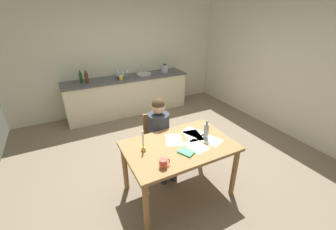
# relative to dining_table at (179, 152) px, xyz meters

# --- Properties ---
(ground_plane) EXTENTS (5.20, 5.20, 0.04)m
(ground_plane) POSITION_rel_dining_table_xyz_m (0.23, 0.64, -0.69)
(ground_plane) COLOR #7A6B56
(wall_back) EXTENTS (5.20, 0.12, 2.60)m
(wall_back) POSITION_rel_dining_table_xyz_m (0.23, 3.24, 0.63)
(wall_back) COLOR beige
(wall_back) RESTS_ON ground
(wall_right) EXTENTS (0.12, 5.20, 2.60)m
(wall_right) POSITION_rel_dining_table_xyz_m (2.83, 0.64, 0.63)
(wall_right) COLOR beige
(wall_right) RESTS_ON ground
(kitchen_counter) EXTENTS (2.92, 0.64, 0.90)m
(kitchen_counter) POSITION_rel_dining_table_xyz_m (0.23, 2.88, -0.21)
(kitchen_counter) COLOR beige
(kitchen_counter) RESTS_ON ground
(dining_table) EXTENTS (1.39, 0.89, 0.77)m
(dining_table) POSITION_rel_dining_table_xyz_m (0.00, 0.00, 0.00)
(dining_table) COLOR #9E7042
(dining_table) RESTS_ON ground
(chair_at_table) EXTENTS (0.42, 0.42, 0.88)m
(chair_at_table) POSITION_rel_dining_table_xyz_m (-0.00, 0.69, -0.17)
(chair_at_table) COLOR #9E7042
(chair_at_table) RESTS_ON ground
(person_seated) EXTENTS (0.34, 0.60, 1.19)m
(person_seated) POSITION_rel_dining_table_xyz_m (-0.01, 0.54, 0.01)
(person_seated) COLOR #333842
(person_seated) RESTS_ON ground
(coffee_mug) EXTENTS (0.13, 0.09, 0.10)m
(coffee_mug) POSITION_rel_dining_table_xyz_m (-0.37, -0.29, 0.16)
(coffee_mug) COLOR #D84C3F
(coffee_mug) RESTS_ON dining_table
(candlestick) EXTENTS (0.06, 0.06, 0.27)m
(candlestick) POSITION_rel_dining_table_xyz_m (-0.45, 0.10, 0.18)
(candlestick) COLOR gold
(candlestick) RESTS_ON dining_table
(book_magazine) EXTENTS (0.19, 0.22, 0.02)m
(book_magazine) POSITION_rel_dining_table_xyz_m (-0.01, -0.18, 0.12)
(book_magazine) COLOR #4FB077
(book_magazine) RESTS_ON dining_table
(paper_letter) EXTENTS (0.31, 0.35, 0.00)m
(paper_letter) POSITION_rel_dining_table_xyz_m (0.42, -0.08, 0.11)
(paper_letter) COLOR white
(paper_letter) RESTS_ON dining_table
(paper_bill) EXTENTS (0.31, 0.36, 0.00)m
(paper_bill) POSITION_rel_dining_table_xyz_m (-0.00, 0.14, 0.11)
(paper_bill) COLOR white
(paper_bill) RESTS_ON dining_table
(paper_envelope) EXTENTS (0.31, 0.36, 0.00)m
(paper_envelope) POSITION_rel_dining_table_xyz_m (0.33, 0.18, 0.11)
(paper_envelope) COLOR white
(paper_envelope) RESTS_ON dining_table
(paper_receipt) EXTENTS (0.25, 0.32, 0.00)m
(paper_receipt) POSITION_rel_dining_table_xyz_m (0.18, -0.12, 0.11)
(paper_receipt) COLOR white
(paper_receipt) RESTS_ON dining_table
(paper_notice) EXTENTS (0.26, 0.33, 0.00)m
(paper_notice) POSITION_rel_dining_table_xyz_m (0.28, 0.11, 0.11)
(paper_notice) COLOR white
(paper_notice) RESTS_ON dining_table
(wine_bottle_on_table) EXTENTS (0.07, 0.07, 0.27)m
(wine_bottle_on_table) POSITION_rel_dining_table_xyz_m (0.38, -0.04, 0.22)
(wine_bottle_on_table) COLOR #8C999E
(wine_bottle_on_table) RESTS_ON dining_table
(sink_unit) EXTENTS (0.36, 0.36, 0.24)m
(sink_unit) POSITION_rel_dining_table_xyz_m (0.67, 2.88, 0.26)
(sink_unit) COLOR #B2B7BC
(sink_unit) RESTS_ON kitchen_counter
(bottle_oil) EXTENTS (0.06, 0.06, 0.28)m
(bottle_oil) POSITION_rel_dining_table_xyz_m (-0.77, 2.90, 0.35)
(bottle_oil) COLOR #194C23
(bottle_oil) RESTS_ON kitchen_counter
(bottle_vinegar) EXTENTS (0.08, 0.08, 0.26)m
(bottle_vinegar) POSITION_rel_dining_table_xyz_m (-0.66, 2.86, 0.35)
(bottle_vinegar) COLOR #593319
(bottle_vinegar) RESTS_ON kitchen_counter
(mixing_bowl) EXTENTS (0.24, 0.24, 0.11)m
(mixing_bowl) POSITION_rel_dining_table_xyz_m (0.09, 2.90, 0.29)
(mixing_bowl) COLOR #668C99
(mixing_bowl) RESTS_ON kitchen_counter
(stovetop_kettle) EXTENTS (0.18, 0.18, 0.22)m
(stovetop_kettle) POSITION_rel_dining_table_xyz_m (1.24, 2.88, 0.33)
(stovetop_kettle) COLOR #B7BABF
(stovetop_kettle) RESTS_ON kitchen_counter
(wine_glass_near_sink) EXTENTS (0.07, 0.07, 0.15)m
(wine_glass_near_sink) POSITION_rel_dining_table_xyz_m (0.29, 3.03, 0.34)
(wine_glass_near_sink) COLOR silver
(wine_glass_near_sink) RESTS_ON kitchen_counter
(wine_glass_by_kettle) EXTENTS (0.07, 0.07, 0.15)m
(wine_glass_by_kettle) POSITION_rel_dining_table_xyz_m (0.19, 3.03, 0.34)
(wine_glass_by_kettle) COLOR silver
(wine_glass_by_kettle) RESTS_ON kitchen_counter
(wine_glass_back_left) EXTENTS (0.07, 0.07, 0.15)m
(wine_glass_back_left) POSITION_rel_dining_table_xyz_m (0.07, 3.03, 0.34)
(wine_glass_back_left) COLOR silver
(wine_glass_back_left) RESTS_ON kitchen_counter
(teacup_on_counter) EXTENTS (0.12, 0.08, 0.11)m
(teacup_on_counter) POSITION_rel_dining_table_xyz_m (0.05, 2.73, 0.29)
(teacup_on_counter) COLOR #F2CC4C
(teacup_on_counter) RESTS_ON kitchen_counter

